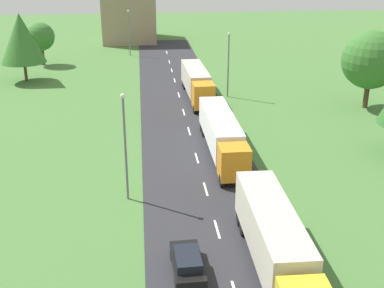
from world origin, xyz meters
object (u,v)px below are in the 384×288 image
at_px(truck_second, 222,133).
at_px(truck_third, 197,82).
at_px(truck_lead, 276,243).
at_px(tree_oak, 371,60).
at_px(lamppost_second, 125,142).
at_px(tree_elm, 40,37).
at_px(lamppost_third, 228,62).
at_px(car_second, 188,263).
at_px(lamppost_fourth, 129,30).
at_px(distant_building, 129,15).
at_px(tree_pine, 21,38).

height_order(truck_second, truck_third, truck_third).
height_order(truck_lead, tree_oak, tree_oak).
height_order(truck_second, lamppost_second, lamppost_second).
bearing_deg(truck_lead, truck_second, 90.63).
bearing_deg(truck_lead, tree_elm, 111.51).
distance_m(truck_second, lamppost_third, 19.36).
bearing_deg(truck_lead, lamppost_second, 129.93).
bearing_deg(truck_second, car_second, -105.15).
distance_m(car_second, lamppost_second, 11.30).
bearing_deg(car_second, lamppost_fourth, 93.64).
bearing_deg(distant_building, lamppost_fourth, -89.44).
relative_size(truck_third, tree_elm, 1.99).
bearing_deg(car_second, tree_oak, 51.45).
height_order(truck_third, distant_building, distant_building).
distance_m(truck_third, tree_pine, 26.17).
xyz_separation_m(truck_second, car_second, (-4.89, -18.07, -1.27)).
relative_size(car_second, lamppost_fourth, 0.55).
bearing_deg(truck_third, truck_second, -89.24).
distance_m(lamppost_fourth, distant_building, 16.10).
bearing_deg(tree_elm, car_second, -72.75).
bearing_deg(truck_second, tree_oak, 32.75).
bearing_deg(distant_building, truck_lead, -83.41).
height_order(truck_lead, truck_third, truck_lead).
bearing_deg(truck_lead, lamppost_third, 84.51).
bearing_deg(truck_lead, tree_oak, 58.21).
distance_m(truck_third, car_second, 36.85).
xyz_separation_m(lamppost_third, tree_oak, (15.71, -6.27, 1.19)).
bearing_deg(lamppost_second, truck_second, 43.49).
relative_size(lamppost_second, lamppost_third, 1.02).
distance_m(truck_second, truck_third, 18.46).
xyz_separation_m(truck_second, lamppost_fourth, (-8.98, 46.25, 2.36)).
bearing_deg(lamppost_fourth, tree_pine, -131.19).
height_order(lamppost_fourth, tree_pine, tree_pine).
relative_size(truck_second, truck_third, 1.07).
relative_size(truck_third, lamppost_third, 1.66).
bearing_deg(tree_pine, truck_second, -51.38).
distance_m(lamppost_fourth, tree_oak, 44.15).
bearing_deg(car_second, tree_elm, 107.25).
xyz_separation_m(truck_third, car_second, (-4.65, -36.53, -1.34)).
relative_size(tree_pine, distant_building, 0.69).
distance_m(truck_second, tree_elm, 46.61).
height_order(lamppost_fourth, tree_elm, lamppost_fourth).
relative_size(tree_oak, tree_elm, 1.35).
bearing_deg(tree_pine, truck_lead, -63.68).
distance_m(truck_third, lamppost_third, 4.74).
relative_size(truck_lead, car_second, 3.12).
distance_m(truck_second, car_second, 18.77).
height_order(tree_pine, tree_elm, tree_pine).
relative_size(tree_oak, tree_pine, 0.96).
xyz_separation_m(truck_third, tree_oak, (19.75, -5.91, 3.64)).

